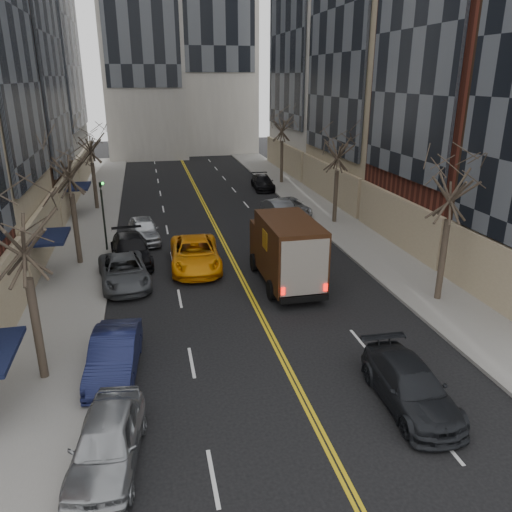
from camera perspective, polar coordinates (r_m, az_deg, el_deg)
The scene contains 22 objects.
sidewalk_left at distance 37.49m, azimuth -18.64°, elevation 2.88°, with size 4.00×66.00×0.15m, color slate.
sidewalk_right at distance 39.67m, azimuth 8.15°, elevation 4.64°, with size 4.00×66.00×0.15m, color slate.
streetwall_right at distance 46.32m, azimuth 16.17°, elevation 25.04°, with size 12.26×49.00×34.00m.
tree_lf_near at distance 17.77m, azimuth -25.60°, elevation 4.44°, with size 3.20×3.20×8.41m.
tree_lf_mid at distance 29.32m, azimuth -20.89°, elevation 11.22°, with size 3.20×3.20×8.91m.
tree_lf_far at distance 42.21m, azimuth -18.53°, elevation 12.99°, with size 3.20×3.20×8.12m.
tree_rt_near at distance 24.26m, azimuth 21.76°, elevation 9.19°, with size 3.20×3.20×8.71m.
tree_rt_mid at distance 36.62m, azimuth 9.43°, elevation 13.04°, with size 3.20×3.20×8.32m.
tree_rt_far at distance 50.74m, azimuth 3.04°, elevation 15.77°, with size 3.20×3.20×9.11m.
traffic_signal at distance 31.81m, azimuth -17.10°, elevation 5.26°, with size 0.29×0.26×4.70m.
ups_truck at distance 25.89m, azimuth 3.45°, elevation 0.57°, with size 2.74×6.64×3.63m.
observer_sedan at distance 17.82m, azimuth 17.24°, elevation -14.01°, with size 2.16×4.96×1.42m.
taxi at distance 28.64m, azimuth -6.97°, elevation 0.24°, with size 2.72×5.90×1.64m, color orange.
pedestrian at distance 24.37m, azimuth 4.15°, elevation -3.13°, with size 0.63×0.42×1.74m, color black.
parked_lf_a at distance 15.42m, azimuth -16.67°, elevation -19.68°, with size 1.81×4.50×1.53m, color #989B9F.
parked_lf_b at distance 19.33m, azimuth -15.88°, elevation -10.81°, with size 1.61×4.62×1.52m, color #12173A.
parked_lf_c at distance 27.07m, azimuth -14.85°, elevation -1.70°, with size 2.40×5.21×1.45m, color #45484C.
parked_lf_d at distance 30.16m, azimuth -14.12°, elevation 0.70°, with size 2.17×5.33×1.55m, color black.
parked_lf_e at distance 33.89m, azimuth -12.71°, elevation 2.96°, with size 1.86×4.62×1.57m, color #B0B3B8.
parked_rt_a at distance 37.89m, azimuth 2.88°, elevation 5.16°, with size 1.60×4.58×1.51m, color #4F5257.
parked_rt_b at distance 39.61m, azimuth 4.00°, elevation 5.63°, with size 2.14×4.65×1.29m, color #A4A7AB.
parked_rt_c at distance 48.73m, azimuth 0.78°, elevation 8.41°, with size 1.87×4.60×1.33m, color black.
Camera 1 is at (-4.68, -8.78, 10.39)m, focal length 35.00 mm.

